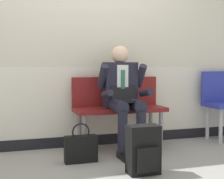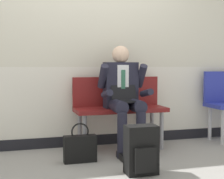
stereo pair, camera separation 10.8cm
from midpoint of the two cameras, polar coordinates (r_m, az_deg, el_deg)
ground_plane at (r=3.90m, az=-1.55°, el=-11.12°), size 18.00×18.00×0.00m
station_wall at (r=4.33m, az=-3.53°, el=9.83°), size 6.00×0.14×2.94m
bench_with_person at (r=4.15m, az=1.93°, el=-2.62°), size 1.12×0.42×0.88m
person_seated at (r=3.96m, az=2.82°, el=-0.89°), size 0.57×0.70×1.26m
backpack at (r=3.22m, az=5.99°, el=-10.25°), size 0.30×0.22×0.46m
handbag at (r=3.61m, az=-4.57°, el=-9.87°), size 0.35×0.11×0.42m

